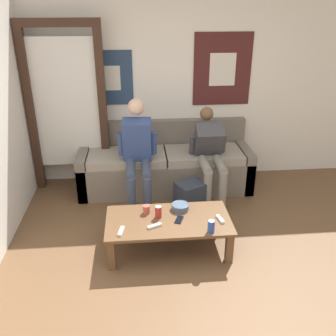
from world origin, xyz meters
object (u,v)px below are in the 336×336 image
(couch, at_px, (165,166))
(game_controller_near_left, at_px, (121,231))
(person_seated_teen, at_px, (210,153))
(backpack, at_px, (191,200))
(drink_can_red, at_px, (158,212))
(ceramic_bowl, at_px, (180,206))
(coffee_table, at_px, (168,224))
(cell_phone, at_px, (179,220))
(game_controller_near_right, at_px, (155,226))
(person_seated_adult, at_px, (138,151))
(drink_can_blue, at_px, (211,226))
(pillar_candle, at_px, (146,209))
(game_controller_far_center, at_px, (220,219))

(couch, relative_size, game_controller_near_left, 15.22)
(person_seated_teen, distance_m, backpack, 0.64)
(game_controller_near_left, bearing_deg, drink_can_red, 32.07)
(ceramic_bowl, relative_size, game_controller_near_left, 1.26)
(coffee_table, xyz_separation_m, cell_phone, (0.10, -0.03, 0.06))
(ceramic_bowl, bearing_deg, drink_can_red, -150.63)
(game_controller_near_left, bearing_deg, game_controller_near_right, 10.35)
(couch, bearing_deg, person_seated_adult, -130.72)
(ceramic_bowl, xyz_separation_m, drink_can_red, (-0.23, -0.13, 0.03))
(drink_can_red, relative_size, game_controller_near_left, 0.84)
(cell_phone, bearing_deg, game_controller_near_left, -164.73)
(couch, height_order, drink_can_blue, couch)
(couch, distance_m, ceramic_bowl, 1.21)
(drink_can_blue, height_order, game_controller_near_left, drink_can_blue)
(person_seated_teen, relative_size, pillar_candle, 11.19)
(ceramic_bowl, bearing_deg, person_seated_adult, 117.50)
(couch, distance_m, person_seated_teen, 0.71)
(drink_can_blue, distance_m, game_controller_near_left, 0.85)
(pillar_candle, relative_size, game_controller_far_center, 0.67)
(game_controller_near_right, distance_m, cell_phone, 0.27)
(coffee_table, bearing_deg, game_controller_far_center, -6.73)
(couch, relative_size, backpack, 5.58)
(couch, bearing_deg, pillar_candle, -103.37)
(person_seated_adult, bearing_deg, game_controller_far_center, -52.71)
(couch, distance_m, drink_can_blue, 1.68)
(game_controller_near_right, bearing_deg, cell_phone, 21.27)
(pillar_candle, height_order, drink_can_blue, drink_can_blue)
(coffee_table, distance_m, drink_can_blue, 0.47)
(game_controller_near_right, bearing_deg, ceramic_bowl, 47.21)
(backpack, height_order, drink_can_blue, drink_can_blue)
(person_seated_teen, distance_m, drink_can_blue, 1.33)
(pillar_candle, bearing_deg, drink_can_red, -37.79)
(cell_phone, bearing_deg, drink_can_blue, -39.74)
(person_seated_adult, relative_size, pillar_candle, 12.96)
(pillar_candle, distance_m, cell_phone, 0.36)
(person_seated_teen, relative_size, game_controller_far_center, 7.50)
(coffee_table, height_order, drink_can_red, drink_can_red)
(pillar_candle, distance_m, drink_can_blue, 0.71)
(backpack, relative_size, pillar_candle, 4.07)
(couch, bearing_deg, game_controller_near_right, -98.53)
(couch, xyz_separation_m, game_controller_far_center, (0.43, -1.45, 0.06))
(person_seated_adult, relative_size, person_seated_teen, 1.16)
(backpack, distance_m, pillar_candle, 0.77)
(couch, xyz_separation_m, game_controller_near_left, (-0.55, -1.57, 0.06))
(drink_can_blue, xyz_separation_m, drink_can_red, (-0.48, 0.30, 0.00))
(person_seated_teen, bearing_deg, cell_phone, -115.51)
(ceramic_bowl, xyz_separation_m, drink_can_blue, (0.24, -0.44, 0.03))
(backpack, xyz_separation_m, cell_phone, (-0.22, -0.67, 0.16))
(game_controller_near_left, bearing_deg, cell_phone, 15.27)
(coffee_table, bearing_deg, cell_phone, -13.62)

